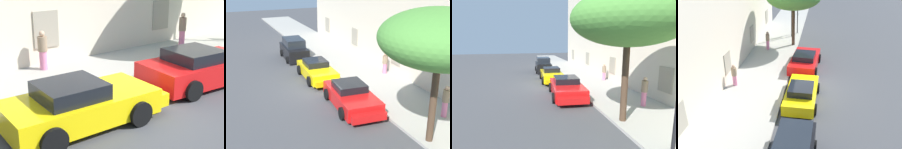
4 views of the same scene
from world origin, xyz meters
The scene contains 9 objects.
ground_plane centered at (0.00, 0.00, 0.00)m, with size 80.00×80.00×0.00m, color #444447.
sidewalk centered at (0.00, 3.89, 0.07)m, with size 60.00×4.16×0.14m, color #A8A399.
building_facade centered at (0.00, 7.50, 5.88)m, with size 32.85×3.57×11.71m.
sportscar_red_lead centered at (-1.65, 0.57, 0.59)m, with size 4.54×2.21×1.29m.
sportscar_yellow_flank centered at (3.51, 0.75, 0.60)m, with size 4.84×2.54×1.33m.
hatchback_parked centered at (-7.27, 0.46, 0.80)m, with size 3.96×2.01×1.79m.
tree_near_kerb centered at (8.19, 2.28, 4.80)m, with size 5.10×5.10×5.91m.
pedestrian_admiring centered at (6.65, 4.51, 1.02)m, with size 0.37×0.37×1.72m.
pedestrian_strolling centered at (-0.49, 5.36, 0.92)m, with size 0.41×0.41×1.55m.
Camera 3 is at (15.82, -2.39, 3.93)m, focal length 30.50 mm.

